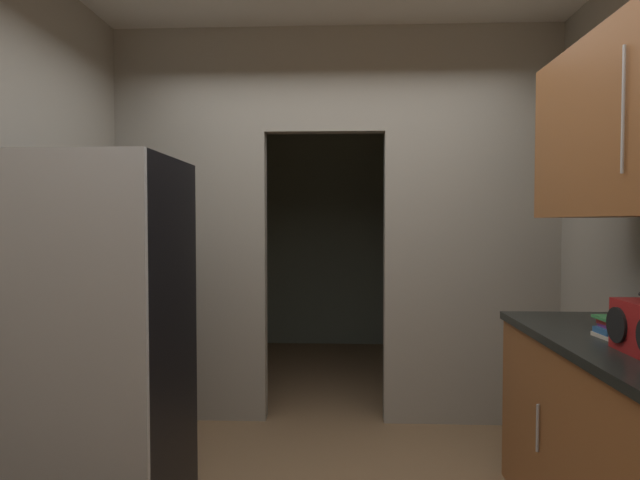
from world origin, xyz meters
name	(u,v)px	position (x,y,z in m)	size (l,w,h in m)	color
kitchen_partition	(337,214)	(0.02, 1.50, 1.50)	(3.15, 0.12, 2.81)	#9E998C
adjoining_room_shell	(337,225)	(0.00, 3.20, 1.40)	(3.15, 2.49, 2.81)	gray
refrigerator	(90,340)	(-1.16, 0.17, 0.87)	(0.83, 0.76, 1.74)	black
book_stack	(614,328)	(1.23, 0.02, 0.98)	(0.14, 0.18, 0.09)	beige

